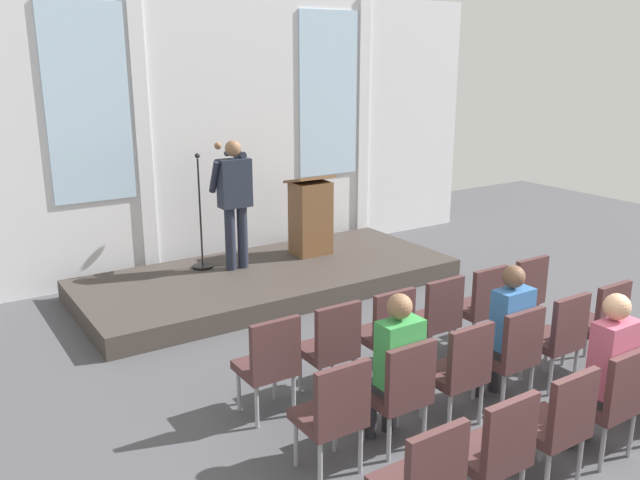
# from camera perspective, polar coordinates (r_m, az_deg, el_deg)

# --- Properties ---
(rear_partition) EXTENTS (9.16, 0.14, 3.90)m
(rear_partition) POSITION_cam_1_polar(r_m,az_deg,el_deg) (9.82, -8.43, 9.20)
(rear_partition) COLOR silver
(rear_partition) RESTS_ON ground
(stage_platform) EXTENTS (4.96, 2.15, 0.26)m
(stage_platform) POSITION_cam_1_polar(r_m,az_deg,el_deg) (9.01, -4.42, -3.33)
(stage_platform) COLOR #3F3833
(stage_platform) RESTS_ON ground
(speaker) EXTENTS (0.52, 0.69, 1.72)m
(speaker) POSITION_cam_1_polar(r_m,az_deg,el_deg) (8.83, -7.35, 3.83)
(speaker) COLOR #232838
(speaker) RESTS_ON stage_platform
(mic_stand) EXTENTS (0.28, 0.28, 1.55)m
(mic_stand) POSITION_cam_1_polar(r_m,az_deg,el_deg) (9.07, -10.08, -0.30)
(mic_stand) COLOR black
(mic_stand) RESTS_ON stage_platform
(lectern) EXTENTS (0.60, 0.48, 1.16)m
(lectern) POSITION_cam_1_polar(r_m,az_deg,el_deg) (9.51, -0.81, 2.04)
(lectern) COLOR brown
(lectern) RESTS_ON stage_platform
(chair_r0_c0) EXTENTS (0.46, 0.44, 0.94)m
(chair_r0_c0) POSITION_cam_1_polar(r_m,az_deg,el_deg) (5.78, -4.34, -10.26)
(chair_r0_c0) COLOR #99999E
(chair_r0_c0) RESTS_ON ground
(chair_r0_c1) EXTENTS (0.46, 0.44, 0.94)m
(chair_r0_c1) POSITION_cam_1_polar(r_m,az_deg,el_deg) (6.07, 0.96, -8.87)
(chair_r0_c1) COLOR #99999E
(chair_r0_c1) RESTS_ON ground
(chair_r0_c2) EXTENTS (0.46, 0.44, 0.94)m
(chair_r0_c2) POSITION_cam_1_polar(r_m,az_deg,el_deg) (6.42, 5.69, -7.55)
(chair_r0_c2) COLOR #99999E
(chair_r0_c2) RESTS_ON ground
(chair_r0_c3) EXTENTS (0.46, 0.44, 0.94)m
(chair_r0_c3) POSITION_cam_1_polar(r_m,az_deg,el_deg) (6.80, 9.88, -6.33)
(chair_r0_c3) COLOR #99999E
(chair_r0_c3) RESTS_ON ground
(chair_r0_c4) EXTENTS (0.46, 0.44, 0.94)m
(chair_r0_c4) POSITION_cam_1_polar(r_m,az_deg,el_deg) (7.22, 13.60, -5.22)
(chair_r0_c4) COLOR #99999E
(chair_r0_c4) RESTS_ON ground
(chair_r0_c5) EXTENTS (0.46, 0.44, 0.94)m
(chair_r0_c5) POSITION_cam_1_polar(r_m,az_deg,el_deg) (7.67, 16.88, -4.22)
(chair_r0_c5) COLOR #99999E
(chair_r0_c5) RESTS_ON ground
(chair_r1_c0) EXTENTS (0.46, 0.44, 0.94)m
(chair_r1_c0) POSITION_cam_1_polar(r_m,az_deg,el_deg) (5.04, 1.20, -14.39)
(chair_r1_c0) COLOR #99999E
(chair_r1_c0) RESTS_ON ground
(chair_r1_c1) EXTENTS (0.46, 0.44, 0.94)m
(chair_r1_c1) POSITION_cam_1_polar(r_m,az_deg,el_deg) (5.37, 6.92, -12.46)
(chair_r1_c1) COLOR #99999E
(chair_r1_c1) RESTS_ON ground
(audience_r1_c1) EXTENTS (0.36, 0.39, 1.30)m
(audience_r1_c1) POSITION_cam_1_polar(r_m,az_deg,el_deg) (5.34, 6.42, -10.33)
(audience_r1_c1) COLOR #2D2D33
(audience_r1_c1) RESTS_ON ground
(chair_r1_c2) EXTENTS (0.46, 0.44, 0.94)m
(chair_r1_c2) POSITION_cam_1_polar(r_m,az_deg,el_deg) (5.76, 11.85, -10.66)
(chair_r1_c2) COLOR #99999E
(chair_r1_c2) RESTS_ON ground
(chair_r1_c3) EXTENTS (0.46, 0.44, 0.94)m
(chair_r1_c3) POSITION_cam_1_polar(r_m,az_deg,el_deg) (6.18, 16.09, -9.05)
(chair_r1_c3) COLOR #99999E
(chair_r1_c3) RESTS_ON ground
(audience_r1_c3) EXTENTS (0.36, 0.39, 1.31)m
(audience_r1_c3) POSITION_cam_1_polar(r_m,az_deg,el_deg) (6.16, 15.65, -7.18)
(audience_r1_c3) COLOR #2D2D33
(audience_r1_c3) RESTS_ON ground
(chair_r1_c4) EXTENTS (0.46, 0.44, 0.94)m
(chair_r1_c4) POSITION_cam_1_polar(r_m,az_deg,el_deg) (6.64, 19.73, -7.61)
(chair_r1_c4) COLOR #99999E
(chair_r1_c4) RESTS_ON ground
(chair_r1_c5) EXTENTS (0.46, 0.44, 0.94)m
(chair_r1_c5) POSITION_cam_1_polar(r_m,az_deg,el_deg) (7.13, 22.86, -6.33)
(chair_r1_c5) COLOR #99999E
(chair_r1_c5) RESTS_ON ground
(chair_r2_c0) EXTENTS (0.46, 0.44, 0.94)m
(chair_r2_c0) POSITION_cam_1_polar(r_m,az_deg,el_deg) (4.39, 8.82, -19.62)
(chair_r2_c0) COLOR #99999E
(chair_r2_c0) RESTS_ON ground
(chair_r2_c1) EXTENTS (0.46, 0.44, 0.94)m
(chair_r2_c1) POSITION_cam_1_polar(r_m,az_deg,el_deg) (4.77, 14.77, -16.82)
(chair_r2_c1) COLOR #99999E
(chair_r2_c1) RESTS_ON ground
(chair_r2_c2) EXTENTS (0.46, 0.44, 0.94)m
(chair_r2_c2) POSITION_cam_1_polar(r_m,az_deg,el_deg) (5.20, 19.64, -14.34)
(chair_r2_c2) COLOR #99999E
(chair_r2_c2) RESTS_ON ground
(chair_r2_c3) EXTENTS (0.46, 0.44, 0.94)m
(chair_r2_c3) POSITION_cam_1_polar(r_m,az_deg,el_deg) (5.67, 23.66, -12.17)
(chair_r2_c3) COLOR #99999E
(chair_r2_c3) RESTS_ON ground
(audience_r2_c3) EXTENTS (0.36, 0.39, 1.35)m
(audience_r2_c3) POSITION_cam_1_polar(r_m,az_deg,el_deg) (5.62, 23.22, -9.95)
(audience_r2_c3) COLOR #2D2D33
(audience_r2_c3) RESTS_ON ground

